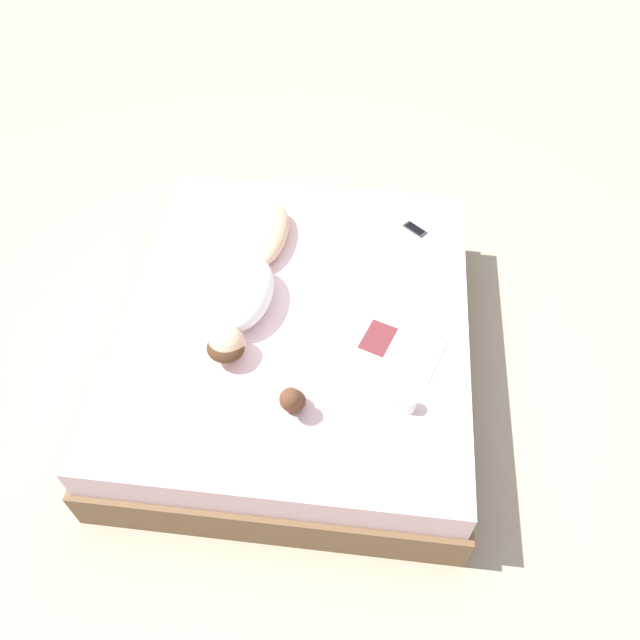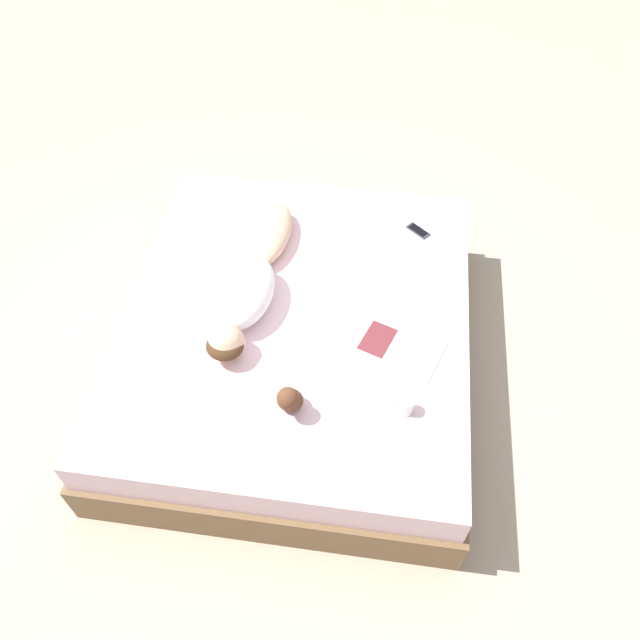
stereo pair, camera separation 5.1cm
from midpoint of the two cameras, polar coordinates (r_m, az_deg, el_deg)
ground_plane at (r=3.89m, az=-1.62°, el=-4.01°), size 12.00×12.00×0.00m
bed at (r=3.68m, az=-1.71°, el=-1.77°), size 1.97×2.25×0.51m
person at (r=3.51m, az=-6.00°, el=3.53°), size 0.35×1.26×0.22m
open_magazine at (r=3.35m, az=7.42°, el=-2.49°), size 0.54×0.45×0.01m
coffee_mug at (r=3.10m, az=8.33°, el=-7.71°), size 0.11×0.08×0.10m
cell_phone at (r=3.98m, az=9.32°, el=8.06°), size 0.16×0.15×0.01m
plush_toy at (r=3.03m, az=-2.35°, el=-7.25°), size 0.13×0.16×0.20m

